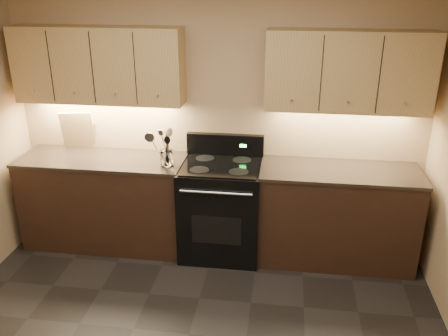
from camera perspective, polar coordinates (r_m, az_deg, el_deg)
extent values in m
cube|color=tan|center=(4.63, -0.77, 6.16)|extent=(4.00, 0.04, 2.60)
cube|color=black|center=(4.95, -13.99, -4.01)|extent=(1.60, 0.60, 0.90)
cube|color=#3E3127|center=(4.76, -14.50, 1.02)|extent=(1.62, 0.62, 0.03)
cube|color=black|center=(4.65, 13.33, -5.71)|extent=(1.44, 0.60, 0.90)
cube|color=#3E3127|center=(4.46, 13.85, -0.41)|extent=(1.46, 0.62, 0.03)
cube|color=black|center=(4.63, -0.33, -5.03)|extent=(0.76, 0.65, 0.92)
cube|color=black|center=(4.44, -0.34, 0.31)|extent=(0.70, 0.60, 0.01)
cube|color=black|center=(4.66, 0.15, 2.80)|extent=(0.76, 0.07, 0.22)
cube|color=#19FF33|center=(4.61, 2.31, 2.68)|extent=(0.06, 0.00, 0.03)
cylinder|color=silver|center=(4.18, -1.00, -3.00)|extent=(0.65, 0.02, 0.02)
cube|color=black|center=(4.37, -0.94, -7.52)|extent=(0.46, 0.00, 0.28)
cylinder|color=black|center=(4.32, -2.99, -0.22)|extent=(0.18, 0.18, 0.00)
cylinder|color=black|center=(4.28, 1.76, -0.47)|extent=(0.18, 0.18, 0.00)
cylinder|color=black|center=(4.60, -2.30, 1.20)|extent=(0.18, 0.18, 0.00)
cylinder|color=black|center=(4.55, 2.17, 0.98)|extent=(0.18, 0.18, 0.00)
cube|color=tan|center=(4.67, -14.87, 11.87)|extent=(1.60, 0.30, 0.70)
cube|color=tan|center=(4.35, 14.75, 11.18)|extent=(1.44, 0.30, 0.70)
cube|color=#B2B5BA|center=(5.03, -15.63, 4.50)|extent=(0.08, 0.01, 0.12)
cylinder|color=white|center=(4.43, -6.91, 1.22)|extent=(0.14, 0.14, 0.15)
cylinder|color=white|center=(4.45, -6.87, 0.42)|extent=(0.12, 0.12, 0.02)
cube|color=tan|center=(5.03, -17.19, 4.39)|extent=(0.34, 0.18, 0.40)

